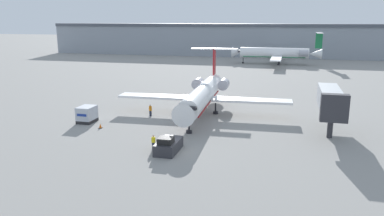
{
  "coord_description": "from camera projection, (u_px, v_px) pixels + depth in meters",
  "views": [
    {
      "loc": [
        12.24,
        -38.71,
        14.76
      ],
      "look_at": [
        0.0,
        8.37,
        3.24
      ],
      "focal_mm": 35.0,
      "sensor_mm": 36.0,
      "label": 1
    }
  ],
  "objects": [
    {
      "name": "terminal_building",
      "position": [
        260.0,
        40.0,
        154.36
      ],
      "size": [
        180.0,
        16.8,
        13.12
      ],
      "color": "#8C939E",
      "rests_on": "ground"
    },
    {
      "name": "airplane_parked_far_left",
      "position": [
        277.0,
        53.0,
        126.09
      ],
      "size": [
        29.64,
        35.02,
        10.65
      ],
      "color": "white",
      "rests_on": "ground"
    },
    {
      "name": "traffic_cone_left",
      "position": [
        100.0,
        126.0,
        52.15
      ],
      "size": [
        0.52,
        0.52,
        0.68
      ],
      "color": "black",
      "rests_on": "ground"
    },
    {
      "name": "worker_near_tug",
      "position": [
        153.0,
        142.0,
        43.44
      ],
      "size": [
        0.4,
        0.25,
        1.76
      ],
      "color": "#232838",
      "rests_on": "ground"
    },
    {
      "name": "worker_by_wing",
      "position": [
        150.0,
        110.0,
        58.49
      ],
      "size": [
        0.4,
        0.26,
        1.85
      ],
      "color": "#232838",
      "rests_on": "ground"
    },
    {
      "name": "jet_bridge",
      "position": [
        331.0,
        100.0,
        49.0
      ],
      "size": [
        3.2,
        11.42,
        6.19
      ],
      "color": "#2D2D33",
      "rests_on": "ground"
    },
    {
      "name": "ground_plane",
      "position": [
        174.0,
        152.0,
        42.86
      ],
      "size": [
        600.0,
        600.0,
        0.0
      ],
      "primitive_type": "plane",
      "color": "gray"
    },
    {
      "name": "luggage_cart",
      "position": [
        87.0,
        114.0,
        54.95
      ],
      "size": [
        2.17,
        2.87,
        2.38
      ],
      "color": "#232326",
      "rests_on": "ground"
    },
    {
      "name": "airplane_main",
      "position": [
        203.0,
        94.0,
        59.14
      ],
      "size": [
        27.68,
        26.95,
        9.6
      ],
      "color": "white",
      "rests_on": "ground"
    },
    {
      "name": "pushback_tug",
      "position": [
        168.0,
        145.0,
        42.72
      ],
      "size": [
        2.27,
        4.53,
        2.0
      ],
      "color": "#2D2D33",
      "rests_on": "ground"
    }
  ]
}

